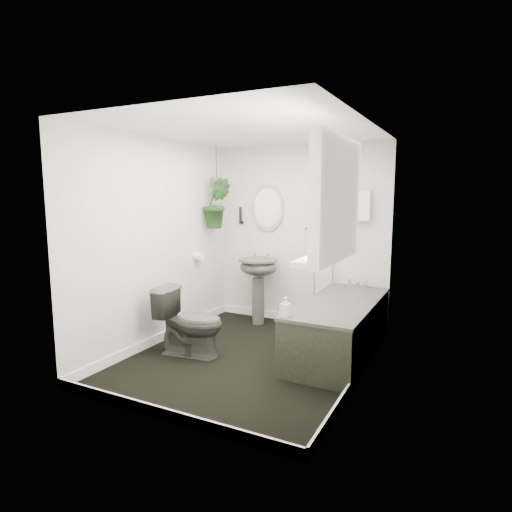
% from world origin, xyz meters
% --- Properties ---
extents(floor, '(2.30, 2.80, 0.02)m').
position_xyz_m(floor, '(0.00, 0.00, -0.01)').
color(floor, black).
rests_on(floor, ground).
extents(ceiling, '(2.30, 2.80, 0.02)m').
position_xyz_m(ceiling, '(0.00, 0.00, 2.31)').
color(ceiling, white).
rests_on(ceiling, ground).
extents(wall_back, '(2.30, 0.02, 2.30)m').
position_xyz_m(wall_back, '(0.00, 1.41, 1.15)').
color(wall_back, silver).
rests_on(wall_back, ground).
extents(wall_front, '(2.30, 0.02, 2.30)m').
position_xyz_m(wall_front, '(0.00, -1.41, 1.15)').
color(wall_front, silver).
rests_on(wall_front, ground).
extents(wall_left, '(0.02, 2.80, 2.30)m').
position_xyz_m(wall_left, '(-1.16, 0.00, 1.15)').
color(wall_left, silver).
rests_on(wall_left, ground).
extents(wall_right, '(0.02, 2.80, 2.30)m').
position_xyz_m(wall_right, '(1.16, 0.00, 1.15)').
color(wall_right, silver).
rests_on(wall_right, ground).
extents(skirting, '(2.30, 2.80, 0.10)m').
position_xyz_m(skirting, '(0.00, 0.00, 0.05)').
color(skirting, white).
rests_on(skirting, floor).
extents(bathtub, '(0.72, 1.72, 0.58)m').
position_xyz_m(bathtub, '(0.80, 0.50, 0.29)').
color(bathtub, '#3B3D35').
rests_on(bathtub, floor).
extents(bath_screen, '(0.04, 0.72, 1.40)m').
position_xyz_m(bath_screen, '(0.47, 0.99, 1.28)').
color(bath_screen, silver).
rests_on(bath_screen, bathtub).
extents(shower_box, '(0.20, 0.10, 0.35)m').
position_xyz_m(shower_box, '(0.80, 1.34, 1.55)').
color(shower_box, white).
rests_on(shower_box, wall_back).
extents(oval_mirror, '(0.46, 0.03, 0.62)m').
position_xyz_m(oval_mirror, '(-0.45, 1.37, 1.50)').
color(oval_mirror, tan).
rests_on(oval_mirror, wall_back).
extents(wall_sconce, '(0.04, 0.04, 0.22)m').
position_xyz_m(wall_sconce, '(-0.85, 1.36, 1.40)').
color(wall_sconce, black).
rests_on(wall_sconce, wall_back).
extents(toilet_roll_holder, '(0.11, 0.11, 0.11)m').
position_xyz_m(toilet_roll_holder, '(-1.10, 0.70, 0.90)').
color(toilet_roll_holder, white).
rests_on(toilet_roll_holder, wall_left).
extents(window_recess, '(0.08, 1.00, 0.90)m').
position_xyz_m(window_recess, '(1.09, -0.70, 1.65)').
color(window_recess, white).
rests_on(window_recess, wall_right).
extents(window_sill, '(0.18, 1.00, 0.04)m').
position_xyz_m(window_sill, '(1.02, -0.70, 1.23)').
color(window_sill, white).
rests_on(window_sill, wall_right).
extents(window_blinds, '(0.01, 0.86, 0.76)m').
position_xyz_m(window_blinds, '(1.04, -0.70, 1.65)').
color(window_blinds, white).
rests_on(window_blinds, wall_right).
extents(toilet, '(0.76, 0.50, 0.72)m').
position_xyz_m(toilet, '(-0.60, -0.20, 0.36)').
color(toilet, '#3B3D35').
rests_on(toilet, floor).
extents(pedestal_sink, '(0.59, 0.53, 0.86)m').
position_xyz_m(pedestal_sink, '(-0.45, 1.10, 0.43)').
color(pedestal_sink, '#3B3D35').
rests_on(pedestal_sink, floor).
extents(sill_plant, '(0.27, 0.24, 0.25)m').
position_xyz_m(sill_plant, '(0.97, -0.70, 1.37)').
color(sill_plant, black).
rests_on(sill_plant, window_sill).
extents(hanging_plant, '(0.45, 0.43, 0.64)m').
position_xyz_m(hanging_plant, '(-0.97, 0.95, 1.56)').
color(hanging_plant, black).
rests_on(hanging_plant, ceiling).
extents(soap_bottle, '(0.10, 0.10, 0.18)m').
position_xyz_m(soap_bottle, '(0.51, -0.26, 0.67)').
color(soap_bottle, black).
rests_on(soap_bottle, bathtub).
extents(hanging_pot, '(0.16, 0.16, 0.12)m').
position_xyz_m(hanging_pot, '(-0.97, 0.95, 1.82)').
color(hanging_pot, brown).
rests_on(hanging_pot, ceiling).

